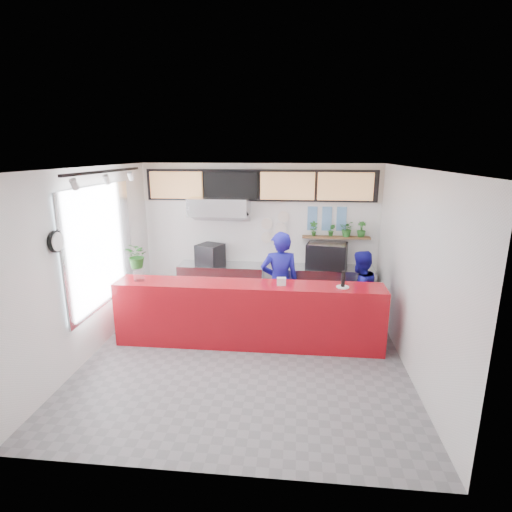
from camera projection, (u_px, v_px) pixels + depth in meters
The scene contains 46 objects.
floor at pixel (246, 355), 6.53m from camera, with size 5.00×5.00×0.00m, color slate.
ceiling at pixel (244, 168), 5.77m from camera, with size 5.00×5.00×0.00m, color silver.
wall_back at pixel (260, 235), 8.55m from camera, with size 5.00×5.00×0.00m, color white.
wall_left at pixel (90, 263), 6.39m from camera, with size 5.00×5.00×0.00m, color white.
wall_right at pixel (412, 272), 5.90m from camera, with size 5.00×5.00×0.00m, color white.
service_counter at pixel (248, 314), 6.77m from camera, with size 4.50×0.60×1.10m, color #A30B14.
cream_band at pixel (260, 183), 8.26m from camera, with size 5.00×0.02×0.80m, color beige.
prep_bench at pixel (222, 284), 8.61m from camera, with size 1.80×0.60×0.90m, color #B2B5BA.
panini_oven at pixel (210, 254), 8.46m from camera, with size 0.48×0.48×0.43m, color black.
extraction_hood at pixel (219, 206), 8.13m from camera, with size 1.20×0.70×0.35m, color #B2B5BA.
hood_lip at pixel (220, 216), 8.18m from camera, with size 1.20×0.70×0.08m, color #B2B5BA.
right_bench at pixel (329, 288), 8.38m from camera, with size 1.80×0.60×0.90m, color #B2B5BA.
espresso_machine at pixel (327, 255), 8.21m from camera, with size 0.80×0.57×0.51m, color black.
espresso_tray at pixel (327, 245), 8.15m from camera, with size 0.74×0.51×0.07m, color #B1B2B8.
herb_shelf at pixel (336, 237), 8.30m from camera, with size 1.40×0.18×0.04m, color brown.
menu_board_far_left at pixel (176, 185), 8.34m from camera, with size 1.10×0.10×0.55m, color tan.
menu_board_mid_left at pixel (231, 185), 8.23m from camera, with size 1.10×0.10×0.55m, color black.
menu_board_mid_right at pixel (287, 186), 8.11m from camera, with size 1.10×0.10×0.55m, color tan.
menu_board_far_right at pixel (345, 186), 8.00m from camera, with size 1.10×0.10×0.55m, color tan.
soffit at pixel (260, 185), 8.25m from camera, with size 4.80×0.04×0.65m, color black.
window_pane at pixel (100, 246), 6.63m from camera, with size 0.04×2.20×1.90m, color silver.
window_frame at pixel (101, 246), 6.63m from camera, with size 0.03×2.30×2.00m, color #B2B5BA.
wall_clock_rim at pixel (56, 242), 5.38m from camera, with size 0.30×0.30×0.05m, color black.
wall_clock_face at pixel (58, 242), 5.38m from camera, with size 0.26×0.26×0.02m, color white.
track_rail at pixel (106, 171), 5.99m from camera, with size 0.05×2.40×0.04m, color black.
dec_plate_a at pixel (267, 224), 8.45m from camera, with size 0.24×0.24×0.03m, color silver.
dec_plate_b at pixel (281, 229), 8.44m from camera, with size 0.24×0.24×0.03m, color silver.
dec_plate_c at pixel (267, 237), 8.52m from camera, with size 0.24×0.24×0.03m, color silver.
dec_plate_d at pixel (284, 217), 8.37m from camera, with size 0.24×0.24×0.03m, color silver.
photo_frame_a at pixel (312, 212), 8.30m from camera, with size 0.20×0.02×0.25m, color #598CBF.
photo_frame_b at pixel (327, 213), 8.27m from camera, with size 0.20×0.02×0.25m, color #598CBF.
photo_frame_c at pixel (342, 213), 8.24m from camera, with size 0.20×0.02×0.25m, color #598CBF.
photo_frame_d at pixel (312, 224), 8.36m from camera, with size 0.20×0.02×0.25m, color #598CBF.
photo_frame_e at pixel (327, 225), 8.33m from camera, with size 0.20×0.02×0.25m, color #598CBF.
photo_frame_f at pixel (341, 225), 8.30m from camera, with size 0.20×0.02×0.25m, color #598CBF.
staff_center at pixel (280, 283), 7.16m from camera, with size 0.69×0.45×1.89m, color navy.
staff_right at pixel (359, 293), 7.12m from camera, with size 0.76×0.59×1.56m, color navy.
herb_a at pixel (314, 228), 8.30m from camera, with size 0.17×0.11×0.31m, color #266523.
herb_b at pixel (332, 230), 8.27m from camera, with size 0.14×0.11×0.26m, color #266523.
herb_c at pixel (347, 229), 8.23m from camera, with size 0.30×0.26×0.33m, color #266523.
herb_d at pixel (361, 229), 8.20m from camera, with size 0.18×0.16×0.32m, color #266523.
glass_vase at pixel (139, 274), 6.77m from camera, with size 0.18×0.18×0.22m, color silver.
basil_vase at pixel (137, 256), 6.68m from camera, with size 0.39×0.34×0.44m, color #266523.
napkin_holder at pixel (281, 281), 6.54m from camera, with size 0.15×0.09×0.13m, color white.
white_plate at pixel (343, 287), 6.45m from camera, with size 0.20×0.20×0.02m, color white.
pepper_mill at pixel (343, 279), 6.41m from camera, with size 0.06×0.06×0.26m, color black.
Camera 1 is at (0.77, -5.85, 3.23)m, focal length 28.00 mm.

